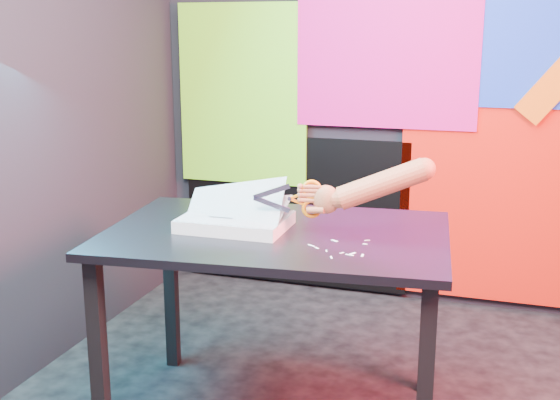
% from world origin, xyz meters
% --- Properties ---
extents(room, '(3.01, 3.01, 2.71)m').
position_xyz_m(room, '(0.00, 0.00, 1.35)').
color(room, black).
rests_on(room, ground).
extents(backdrop, '(2.88, 0.05, 2.08)m').
position_xyz_m(backdrop, '(0.06, 1.46, 0.96)').
color(backdrop, red).
rests_on(backdrop, ground).
extents(work_table, '(1.29, 0.93, 0.75)m').
position_xyz_m(work_table, '(-0.39, 0.07, 0.66)').
color(work_table, black).
rests_on(work_table, ground).
extents(printout_stack, '(0.40, 0.29, 0.20)m').
position_xyz_m(printout_stack, '(-0.54, 0.06, 0.78)').
color(printout_stack, white).
rests_on(printout_stack, work_table).
extents(scissors, '(0.24, 0.06, 0.14)m').
position_xyz_m(scissors, '(-0.28, 0.06, 0.88)').
color(scissors, '#ACACD0').
rests_on(scissors, printout_stack).
extents(hand_forearm, '(0.45, 0.14, 0.21)m').
position_xyz_m(hand_forearm, '(-0.05, 0.11, 0.93)').
color(hand_forearm, '#BA6140').
rests_on(hand_forearm, work_table).
extents(paper_clippings, '(0.20, 0.24, 0.00)m').
position_xyz_m(paper_clippings, '(-0.12, -0.07, 0.75)').
color(paper_clippings, white).
rests_on(paper_clippings, work_table).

